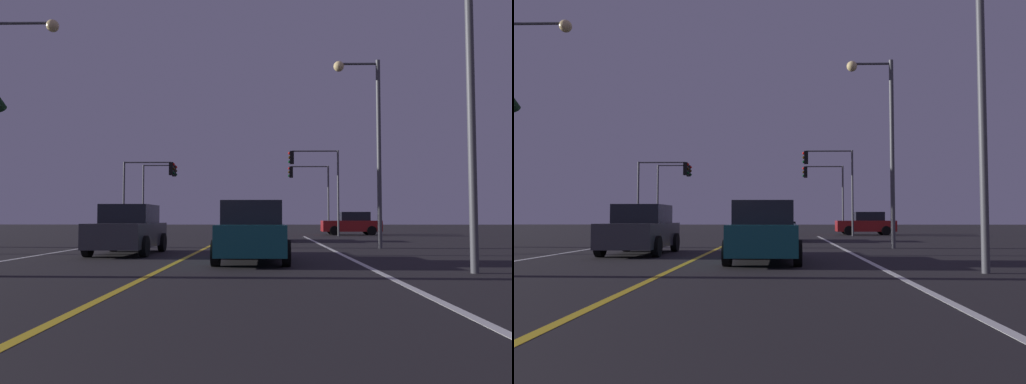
# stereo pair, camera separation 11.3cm
# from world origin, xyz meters

# --- Properties ---
(lane_edge_right) EXTENTS (0.16, 40.20, 0.01)m
(lane_edge_right) POSITION_xyz_m (5.06, 14.10, 0.00)
(lane_edge_right) COLOR silver
(lane_edge_right) RESTS_ON ground
(lane_edge_left) EXTENTS (0.16, 40.20, 0.01)m
(lane_edge_left) POSITION_xyz_m (-5.06, 14.10, 0.00)
(lane_edge_left) COLOR silver
(lane_edge_left) RESTS_ON ground
(lane_center_divider) EXTENTS (0.16, 40.20, 0.01)m
(lane_center_divider) POSITION_xyz_m (0.00, 14.10, 0.00)
(lane_center_divider) COLOR gold
(lane_center_divider) RESTS_ON ground
(car_lead_same_lane) EXTENTS (2.02, 4.30, 1.70)m
(car_lead_same_lane) POSITION_xyz_m (2.11, 14.01, 0.82)
(car_lead_same_lane) COLOR black
(car_lead_same_lane) RESTS_ON ground
(car_crossing_side) EXTENTS (4.30, 2.02, 1.70)m
(car_crossing_side) POSITION_xyz_m (8.83, 37.16, 0.82)
(car_crossing_side) COLOR black
(car_crossing_side) RESTS_ON ground
(car_oncoming) EXTENTS (2.02, 4.30, 1.70)m
(car_oncoming) POSITION_xyz_m (-2.25, 17.08, 0.82)
(car_oncoming) COLOR black
(car_oncoming) RESTS_ON ground
(car_ahead_far) EXTENTS (2.02, 4.30, 1.70)m
(car_ahead_far) POSITION_xyz_m (2.39, 27.07, 0.82)
(car_ahead_far) COLOR black
(car_ahead_far) RESTS_ON ground
(traffic_light_near_right) EXTENTS (3.55, 0.36, 5.98)m
(traffic_light_near_right) POSITION_xyz_m (5.89, 34.70, 4.43)
(traffic_light_near_right) COLOR #4C4C51
(traffic_light_near_right) RESTS_ON ground
(traffic_light_near_left) EXTENTS (3.66, 0.36, 5.21)m
(traffic_light_near_left) POSITION_xyz_m (-5.74, 34.70, 3.91)
(traffic_light_near_left) COLOR #4C4C51
(traffic_light_near_left) RESTS_ON ground
(traffic_light_far_right) EXTENTS (3.32, 0.36, 5.46)m
(traffic_light_far_right) POSITION_xyz_m (5.94, 40.20, 4.07)
(traffic_light_far_right) COLOR #4C4C51
(traffic_light_far_right) RESTS_ON ground
(traffic_light_far_left) EXTENTS (2.83, 0.36, 5.58)m
(traffic_light_far_left) POSITION_xyz_m (-6.20, 40.20, 4.12)
(traffic_light_far_left) COLOR #4C4C51
(traffic_light_far_left) RESTS_ON ground
(street_lamp_right_near) EXTENTS (2.49, 0.44, 7.57)m
(street_lamp_right_near) POSITION_xyz_m (6.55, 11.24, 4.87)
(street_lamp_right_near) COLOR #4C4C51
(street_lamp_right_near) RESTS_ON ground
(street_lamp_left_mid) EXTENTS (2.46, 0.44, 8.23)m
(street_lamp_left_mid) POSITION_xyz_m (-6.59, 16.97, 5.23)
(street_lamp_left_mid) COLOR #4C4C51
(street_lamp_left_mid) RESTS_ON ground
(street_lamp_right_far) EXTENTS (1.93, 0.44, 7.80)m
(street_lamp_right_far) POSITION_xyz_m (6.72, 20.50, 4.95)
(street_lamp_right_far) COLOR #4C4C51
(street_lamp_right_far) RESTS_ON ground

